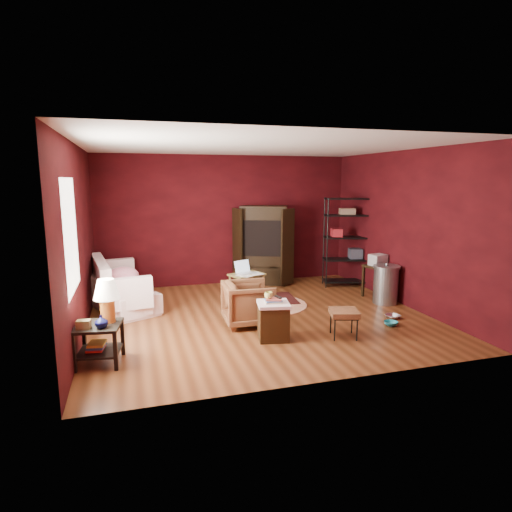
{
  "coord_description": "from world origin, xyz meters",
  "views": [
    {
      "loc": [
        -2.02,
        -6.64,
        2.27
      ],
      "look_at": [
        0.0,
        0.2,
        1.0
      ],
      "focal_mm": 30.0,
      "sensor_mm": 36.0,
      "label": 1
    }
  ],
  "objects": [
    {
      "name": "room",
      "position": [
        -0.04,
        -0.01,
        1.4
      ],
      "size": [
        5.54,
        5.04,
        2.84
      ],
      "color": "brown",
      "rests_on": "ground"
    },
    {
      "name": "sofa",
      "position": [
        -2.29,
        1.22,
        0.37
      ],
      "size": [
        1.3,
        1.97,
        0.75
      ],
      "primitive_type": "imported",
      "rotation": [
        0.0,
        0.0,
        2.0
      ],
      "color": "white",
      "rests_on": "ground"
    },
    {
      "name": "armchair",
      "position": [
        -0.29,
        -0.34,
        0.38
      ],
      "size": [
        0.72,
        0.76,
        0.76
      ],
      "primitive_type": "imported",
      "rotation": [
        0.0,
        0.0,
        1.53
      ],
      "color": "black",
      "rests_on": "ground"
    },
    {
      "name": "pet_bowl_steel",
      "position": [
        2.1,
        -0.74,
        0.12
      ],
      "size": [
        0.25,
        0.1,
        0.24
      ],
      "primitive_type": "imported",
      "rotation": [
        0.0,
        0.0,
        0.19
      ],
      "color": "silver",
      "rests_on": "ground"
    },
    {
      "name": "pet_bowl_turquoise",
      "position": [
        1.86,
        -1.05,
        0.11
      ],
      "size": [
        0.22,
        0.08,
        0.22
      ],
      "primitive_type": "imported",
      "rotation": [
        0.0,
        0.0,
        0.05
      ],
      "color": "teal",
      "rests_on": "ground"
    },
    {
      "name": "vase",
      "position": [
        -2.42,
        -1.38,
        0.59
      ],
      "size": [
        0.18,
        0.18,
        0.16
      ],
      "primitive_type": "imported",
      "rotation": [
        0.0,
        0.0,
        0.15
      ],
      "color": "#0C0F3F",
      "rests_on": "side_table"
    },
    {
      "name": "mug",
      "position": [
        -0.18,
        -1.04,
        0.66
      ],
      "size": [
        0.13,
        0.12,
        0.12
      ],
      "primitive_type": "imported",
      "rotation": [
        0.0,
        0.0,
        0.22
      ],
      "color": "#D3D267",
      "rests_on": "hamper"
    },
    {
      "name": "side_table",
      "position": [
        -2.41,
        -1.2,
        0.64
      ],
      "size": [
        0.61,
        0.61,
        1.06
      ],
      "rotation": [
        0.0,
        0.0,
        -0.16
      ],
      "color": "black",
      "rests_on": "ground"
    },
    {
      "name": "sofa_cushions",
      "position": [
        -2.29,
        1.19,
        0.4
      ],
      "size": [
        1.06,
        2.04,
        0.82
      ],
      "rotation": [
        0.0,
        0.0,
        0.15
      ],
      "color": "white",
      "rests_on": "sofa"
    },
    {
      "name": "hamper",
      "position": [
        -0.11,
        -1.06,
        0.28
      ],
      "size": [
        0.52,
        0.52,
        0.63
      ],
      "rotation": [
        0.0,
        0.0,
        -0.19
      ],
      "color": "#3B210D",
      "rests_on": "ground"
    },
    {
      "name": "footstool",
      "position": [
        0.9,
        -1.28,
        0.35
      ],
      "size": [
        0.49,
        0.49,
        0.41
      ],
      "rotation": [
        0.0,
        0.0,
        -0.28
      ],
      "color": "black",
      "rests_on": "ground"
    },
    {
      "name": "rug_round",
      "position": [
        0.37,
        0.58,
        0.01
      ],
      "size": [
        1.79,
        1.79,
        0.01
      ],
      "rotation": [
        0.0,
        0.0,
        0.37
      ],
      "color": "#F8EBCF",
      "rests_on": "ground"
    },
    {
      "name": "rug_oriental",
      "position": [
        0.33,
        0.91,
        0.02
      ],
      "size": [
        1.37,
        0.98,
        0.01
      ],
      "rotation": [
        0.0,
        0.0,
        -0.1
      ],
      "color": "#4E1614",
      "rests_on": "ground"
    },
    {
      "name": "laptop_desk",
      "position": [
        0.04,
        0.97,
        0.47
      ],
      "size": [
        0.73,
        0.64,
        0.76
      ],
      "rotation": [
        0.0,
        0.0,
        0.39
      ],
      "color": "olive",
      "rests_on": "ground"
    },
    {
      "name": "tv_armoire",
      "position": [
        0.77,
        2.22,
        0.9
      ],
      "size": [
        1.24,
        1.02,
        1.72
      ],
      "rotation": [
        0.0,
        0.0,
        -0.41
      ],
      "color": "black",
      "rests_on": "ground"
    },
    {
      "name": "wire_shelving",
      "position": [
        2.42,
        1.51,
        1.04
      ],
      "size": [
        1.0,
        0.62,
        1.9
      ],
      "rotation": [
        0.0,
        0.0,
        -0.26
      ],
      "color": "black",
      "rests_on": "ground"
    },
    {
      "name": "small_stand",
      "position": [
        2.54,
        0.47,
        0.64
      ],
      "size": [
        0.51,
        0.51,
        0.86
      ],
      "rotation": [
        0.0,
        0.0,
        0.23
      ],
      "color": "black",
      "rests_on": "ground"
    },
    {
      "name": "trash_can",
      "position": [
        2.48,
        0.08,
        0.36
      ],
      "size": [
        0.52,
        0.52,
        0.77
      ],
      "rotation": [
        0.0,
        0.0,
        0.06
      ],
      "color": "gray",
      "rests_on": "ground"
    }
  ]
}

